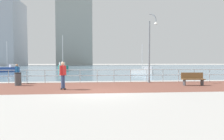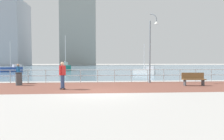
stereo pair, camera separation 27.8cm
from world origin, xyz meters
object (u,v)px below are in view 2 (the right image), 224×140
(sailboat_blue, at_px, (11,69))
(trash_bin, at_px, (19,79))
(skateboarder, at_px, (62,73))
(sailboat_navy, at_px, (65,67))
(bystander, at_px, (18,72))
(lamppost, at_px, (152,45))
(park_bench, at_px, (193,79))
(sailboat_teal, at_px, (145,71))

(sailboat_blue, bearing_deg, trash_bin, -64.67)
(skateboarder, relative_size, sailboat_navy, 0.25)
(skateboarder, bearing_deg, bystander, 138.54)
(lamppost, relative_size, park_bench, 3.42)
(trash_bin, bearing_deg, skateboarder, -33.43)
(bystander, relative_size, sailboat_teal, 0.36)
(lamppost, height_order, sailboat_navy, sailboat_navy)
(sailboat_teal, relative_size, sailboat_navy, 0.62)
(lamppost, relative_size, sailboat_teal, 1.32)
(skateboarder, relative_size, sailboat_teal, 0.40)
(park_bench, bearing_deg, lamppost, 140.92)
(skateboarder, xyz_separation_m, sailboat_teal, (8.67, 14.38, -0.61))
(lamppost, relative_size, sailboat_blue, 1.08)
(park_bench, xyz_separation_m, sailboat_teal, (-0.25, 13.12, -0.07))
(lamppost, relative_size, bystander, 3.65)
(skateboarder, xyz_separation_m, trash_bin, (-3.54, 2.34, -0.54))
(skateboarder, xyz_separation_m, sailboat_navy, (-4.32, 25.96, -0.36))
(lamppost, distance_m, sailboat_teal, 11.65)
(trash_bin, xyz_separation_m, sailboat_teal, (12.20, 12.05, -0.07))
(sailboat_navy, bearing_deg, trash_bin, -88.10)
(bystander, height_order, trash_bin, bystander)
(lamppost, xyz_separation_m, park_bench, (2.47, -2.01, -2.60))
(sailboat_teal, xyz_separation_m, sailboat_blue, (-21.37, 7.32, 0.09))
(trash_bin, distance_m, sailboat_navy, 23.64)
(trash_bin, distance_m, park_bench, 12.50)
(park_bench, bearing_deg, skateboarder, -171.96)
(skateboarder, bearing_deg, trash_bin, 146.57)
(park_bench, height_order, sailboat_blue, sailboat_blue)
(sailboat_navy, bearing_deg, sailboat_teal, -41.71)
(lamppost, distance_m, skateboarder, 7.52)
(bystander, height_order, sailboat_blue, sailboat_blue)
(lamppost, height_order, park_bench, lamppost)
(sailboat_blue, distance_m, sailboat_navy, 9.40)
(skateboarder, bearing_deg, sailboat_blue, 120.34)
(sailboat_teal, bearing_deg, park_bench, -88.90)
(sailboat_blue, bearing_deg, sailboat_navy, 26.91)
(trash_bin, bearing_deg, sailboat_teal, 44.63)
(lamppost, height_order, skateboarder, lamppost)
(bystander, bearing_deg, trash_bin, -66.36)
(park_bench, distance_m, sailboat_navy, 28.02)
(bystander, height_order, sailboat_navy, sailboat_navy)
(lamppost, bearing_deg, trash_bin, -174.67)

